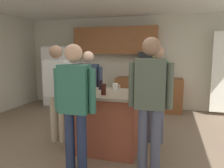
{
  "coord_description": "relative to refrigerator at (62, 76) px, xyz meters",
  "views": [
    {
      "loc": [
        1.21,
        -3.42,
        1.59
      ],
      "look_at": [
        0.21,
        0.12,
        1.05
      ],
      "focal_mm": 34.49,
      "sensor_mm": 36.0,
      "label": 1
    }
  ],
  "objects": [
    {
      "name": "person_host_foreground",
      "position": [
        1.64,
        -1.92,
        0.05
      ],
      "size": [
        0.57,
        0.22,
        1.62
      ],
      "rotation": [
        0.0,
        0.0,
        -0.84
      ],
      "color": "#383842",
      "rests_on": "ground"
    },
    {
      "name": "person_elder_center",
      "position": [
        2.95,
        -3.05,
        0.16
      ],
      "size": [
        0.57,
        0.23,
        1.78
      ],
      "rotation": [
        0.0,
        0.0,
        2.55
      ],
      "color": "#4C5166",
      "rests_on": "ground"
    },
    {
      "name": "kitchen_island",
      "position": [
        2.21,
        -2.56,
        -0.4
      ],
      "size": [
        1.15,
        0.91,
        0.96
      ],
      "color": "brown",
      "rests_on": "ground"
    },
    {
      "name": "mug_ceramic_white",
      "position": [
        2.28,
        -2.27,
        0.13
      ],
      "size": [
        0.13,
        0.09,
        0.11
      ],
      "color": "white",
      "rests_on": "kitchen_island"
    },
    {
      "name": "person_guest_right",
      "position": [
        1.29,
        -2.51,
        0.11
      ],
      "size": [
        0.57,
        0.23,
        1.72
      ],
      "rotation": [
        0.0,
        0.0,
        -0.06
      ],
      "color": "tan",
      "rests_on": "ground"
    },
    {
      "name": "tumbler_amber",
      "position": [
        2.23,
        -2.77,
        0.16
      ],
      "size": [
        0.08,
        0.08,
        0.17
      ],
      "color": "black",
      "rests_on": "kitchen_island"
    },
    {
      "name": "person_guest_by_door",
      "position": [
        2.03,
        -3.35,
        0.1
      ],
      "size": [
        0.57,
        0.22,
        1.7
      ],
      "rotation": [
        0.0,
        0.0,
        1.34
      ],
      "color": "#232D4C",
      "rests_on": "ground"
    },
    {
      "name": "cabinet_run_upper",
      "position": [
        1.6,
        0.22,
        1.04
      ],
      "size": [
        2.4,
        0.38,
        0.75
      ],
      "color": "brown"
    },
    {
      "name": "microwave_over_range",
      "position": [
        2.6,
        0.12,
        0.57
      ],
      "size": [
        0.56,
        0.4,
        0.32
      ],
      "primitive_type": "cube",
      "color": "black"
    },
    {
      "name": "glass_stout_tall",
      "position": [
        2.02,
        -2.33,
        0.16
      ],
      "size": [
        0.06,
        0.06,
        0.16
      ],
      "color": "black",
      "rests_on": "kitchen_island"
    },
    {
      "name": "glass_dark_ale",
      "position": [
        1.88,
        -2.76,
        0.16
      ],
      "size": [
        0.07,
        0.07,
        0.17
      ],
      "color": "black",
      "rests_on": "kitchen_island"
    },
    {
      "name": "person_guest_left",
      "position": [
        2.95,
        -2.07,
        0.11
      ],
      "size": [
        0.57,
        0.22,
        1.71
      ],
      "rotation": [
        0.0,
        0.0,
        -2.56
      ],
      "color": "#4C5166",
      "rests_on": "ground"
    },
    {
      "name": "cabinet_run_lower",
      "position": [
        2.6,
        0.1,
        -0.43
      ],
      "size": [
        1.8,
        0.63,
        0.9
      ],
      "color": "brown",
      "rests_on": "ground"
    },
    {
      "name": "back_wall",
      "position": [
        2.0,
        0.42,
        0.42
      ],
      "size": [
        6.4,
        0.1,
        2.6
      ],
      "primitive_type": "cube",
      "color": "beige",
      "rests_on": "ground"
    },
    {
      "name": "glass_short_whisky",
      "position": [
        1.84,
        -2.45,
        0.14
      ],
      "size": [
        0.07,
        0.07,
        0.13
      ],
      "color": "black",
      "rests_on": "kitchen_island"
    },
    {
      "name": "refrigerator",
      "position": [
        0.0,
        0.0,
        0.0
      ],
      "size": [
        0.91,
        0.76,
        1.76
      ],
      "color": "white",
      "rests_on": "ground"
    },
    {
      "name": "floor",
      "position": [
        2.0,
        -2.38,
        -0.88
      ],
      "size": [
        7.04,
        7.04,
        0.0
      ],
      "primitive_type": "plane",
      "color": "#7F6B56",
      "rests_on": "ground"
    }
  ]
}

